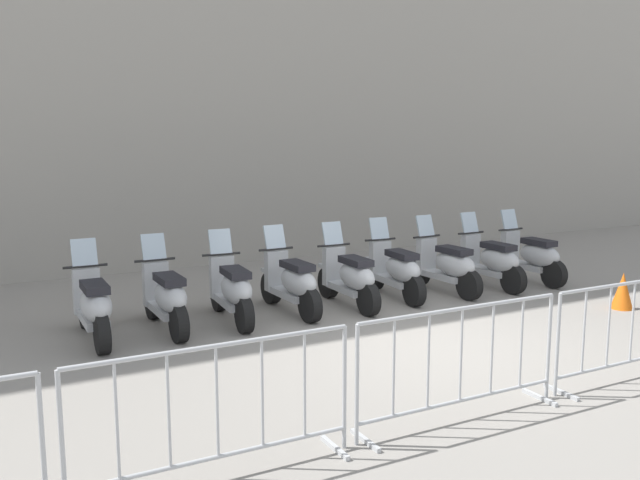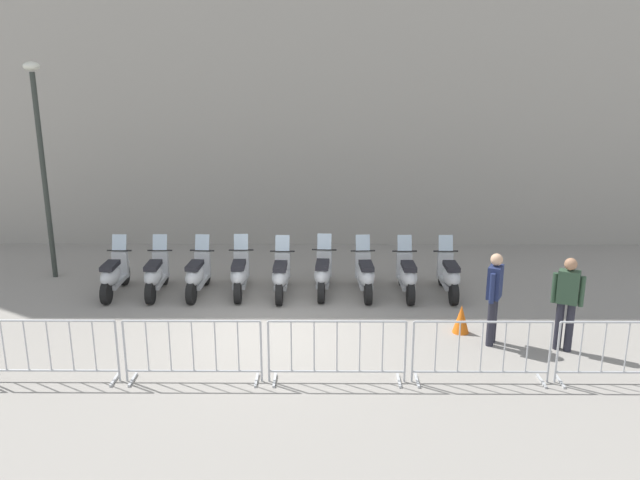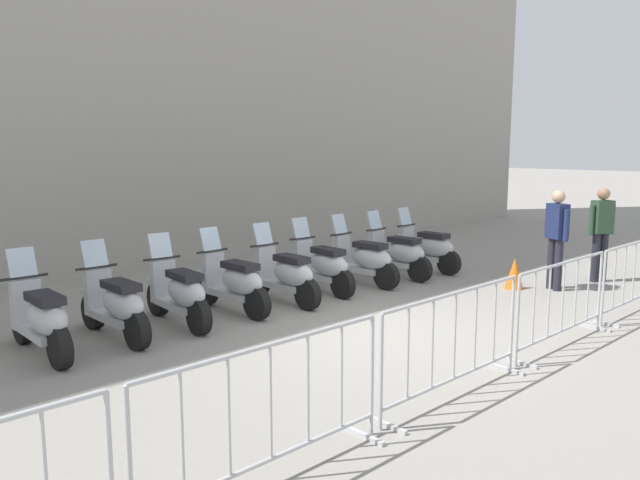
% 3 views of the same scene
% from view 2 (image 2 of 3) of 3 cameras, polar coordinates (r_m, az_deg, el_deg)
% --- Properties ---
extents(ground_plane, '(120.00, 120.00, 0.00)m').
position_cam_2_polar(ground_plane, '(12.52, -4.03, -8.16)').
color(ground_plane, gray).
extents(motorcycle_0, '(0.56, 1.72, 1.24)m').
position_cam_2_polar(motorcycle_0, '(14.97, -17.77, -3.01)').
color(motorcycle_0, black).
rests_on(motorcycle_0, ground).
extents(motorcycle_1, '(0.56, 1.73, 1.24)m').
position_cam_2_polar(motorcycle_1, '(14.73, -14.31, -3.05)').
color(motorcycle_1, black).
rests_on(motorcycle_1, ground).
extents(motorcycle_2, '(0.56, 1.72, 1.24)m').
position_cam_2_polar(motorcycle_2, '(14.52, -10.79, -3.10)').
color(motorcycle_2, black).
rests_on(motorcycle_2, ground).
extents(motorcycle_3, '(0.56, 1.73, 1.24)m').
position_cam_2_polar(motorcycle_3, '(14.41, -7.11, -3.09)').
color(motorcycle_3, black).
rests_on(motorcycle_3, ground).
extents(motorcycle_4, '(0.56, 1.72, 1.24)m').
position_cam_2_polar(motorcycle_4, '(14.23, -3.47, -3.23)').
color(motorcycle_4, black).
rests_on(motorcycle_4, ground).
extents(motorcycle_5, '(0.56, 1.72, 1.24)m').
position_cam_2_polar(motorcycle_5, '(14.33, 0.26, -3.07)').
color(motorcycle_5, black).
rests_on(motorcycle_5, ground).
extents(motorcycle_6, '(0.59, 1.72, 1.24)m').
position_cam_2_polar(motorcycle_6, '(14.28, 4.02, -3.18)').
color(motorcycle_6, black).
rests_on(motorcycle_6, ground).
extents(motorcycle_7, '(0.56, 1.73, 1.24)m').
position_cam_2_polar(motorcycle_7, '(14.34, 7.71, -3.19)').
color(motorcycle_7, black).
rests_on(motorcycle_7, ground).
extents(motorcycle_8, '(0.56, 1.73, 1.24)m').
position_cam_2_polar(motorcycle_8, '(14.50, 11.35, -3.16)').
color(motorcycle_8, black).
rests_on(motorcycle_8, ground).
extents(barrier_segment_1, '(2.23, 0.55, 1.07)m').
position_cam_2_polar(barrier_segment_1, '(11.39, -22.79, -9.03)').
color(barrier_segment_1, '#B2B5B7').
rests_on(barrier_segment_1, ground).
extents(barrier_segment_2, '(2.23, 0.55, 1.07)m').
position_cam_2_polar(barrier_segment_2, '(10.70, -11.16, -9.63)').
color(barrier_segment_2, '#B2B5B7').
rests_on(barrier_segment_2, ground).
extents(barrier_segment_3, '(2.23, 0.55, 1.07)m').
position_cam_2_polar(barrier_segment_3, '(10.49, 1.50, -9.85)').
color(barrier_segment_3, '#B2B5B7').
rests_on(barrier_segment_3, ground).
extents(barrier_segment_4, '(2.23, 0.55, 1.07)m').
position_cam_2_polar(barrier_segment_4, '(10.79, 14.06, -9.60)').
color(barrier_segment_4, '#B2B5B7').
rests_on(barrier_segment_4, ground).
extents(barrier_segment_5, '(2.23, 0.55, 1.07)m').
position_cam_2_polar(barrier_segment_5, '(11.55, 25.43, -8.98)').
color(barrier_segment_5, '#B2B5B7').
rests_on(barrier_segment_5, ground).
extents(street_lamp, '(0.36, 0.36, 5.01)m').
position_cam_2_polar(street_lamp, '(16.22, -23.43, 7.40)').
color(street_lamp, '#2D332D').
rests_on(street_lamp, ground).
extents(officer_near_row_end, '(0.51, 0.34, 1.73)m').
position_cam_2_polar(officer_near_row_end, '(12.23, 20.99, -4.86)').
color(officer_near_row_end, '#23232D').
rests_on(officer_near_row_end, ground).
extents(officer_mid_plaza, '(0.34, 0.51, 1.73)m').
position_cam_2_polar(officer_mid_plaza, '(12.09, 15.13, -4.58)').
color(officer_mid_plaza, '#23232D').
rests_on(officer_mid_plaza, ground).
extents(traffic_cone, '(0.32, 0.32, 0.55)m').
position_cam_2_polar(traffic_cone, '(12.69, 12.36, -6.83)').
color(traffic_cone, orange).
rests_on(traffic_cone, ground).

